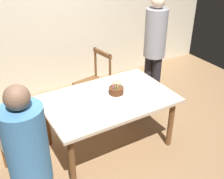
{
  "coord_description": "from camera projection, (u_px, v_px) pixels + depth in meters",
  "views": [
    {
      "loc": [
        -1.41,
        -2.49,
        2.47
      ],
      "look_at": [
        0.05,
        0.0,
        0.82
      ],
      "focal_mm": 44.29,
      "sensor_mm": 36.0,
      "label": 1
    }
  ],
  "objects": [
    {
      "name": "ground",
      "position": [
        109.0,
        144.0,
        3.71
      ],
      "size": [
        6.4,
        6.4,
        0.0
      ],
      "primitive_type": "plane",
      "color": "#93704C"
    },
    {
      "name": "back_wall",
      "position": [
        51.0,
        16.0,
        4.45
      ],
      "size": [
        6.4,
        0.1,
        2.6
      ],
      "primitive_type": "cube",
      "color": "beige",
      "rests_on": "ground"
    },
    {
      "name": "dining_table",
      "position": [
        108.0,
        103.0,
        3.39
      ],
      "size": [
        1.56,
        1.01,
        0.72
      ],
      "color": "beige",
      "rests_on": "ground"
    },
    {
      "name": "birthday_cake",
      "position": [
        116.0,
        91.0,
        3.4
      ],
      "size": [
        0.28,
        0.28,
        0.16
      ],
      "color": "silver",
      "rests_on": "dining_table"
    },
    {
      "name": "plate_near_celebrant",
      "position": [
        84.0,
        117.0,
        2.98
      ],
      "size": [
        0.22,
        0.22,
        0.01
      ],
      "primitive_type": "cylinder",
      "color": "white",
      "rests_on": "dining_table"
    },
    {
      "name": "plate_far_side",
      "position": [
        94.0,
        91.0,
        3.48
      ],
      "size": [
        0.22,
        0.22,
        0.01
      ],
      "primitive_type": "cylinder",
      "color": "white",
      "rests_on": "dining_table"
    },
    {
      "name": "plate_near_guest",
      "position": [
        151.0,
        96.0,
        3.38
      ],
      "size": [
        0.22,
        0.22,
        0.01
      ],
      "primitive_type": "cylinder",
      "color": "white",
      "rests_on": "dining_table"
    },
    {
      "name": "fork_near_celebrant",
      "position": [
        71.0,
        122.0,
        2.91
      ],
      "size": [
        0.18,
        0.02,
        0.01
      ],
      "primitive_type": "cube",
      "rotation": [
        0.0,
        0.0,
        0.03
      ],
      "color": "silver",
      "rests_on": "dining_table"
    },
    {
      "name": "fork_far_side",
      "position": [
        83.0,
        95.0,
        3.4
      ],
      "size": [
        0.18,
        0.04,
        0.01
      ],
      "primitive_type": "cube",
      "rotation": [
        0.0,
        0.0,
        -0.11
      ],
      "color": "silver",
      "rests_on": "dining_table"
    },
    {
      "name": "fork_near_guest",
      "position": [
        140.0,
        99.0,
        3.31
      ],
      "size": [
        0.18,
        0.05,
        0.01
      ],
      "primitive_type": "cube",
      "rotation": [
        0.0,
        0.0,
        -0.21
      ],
      "color": "silver",
      "rests_on": "dining_table"
    },
    {
      "name": "chair_spindle_back",
      "position": [
        94.0,
        84.0,
        4.2
      ],
      "size": [
        0.5,
        0.5,
        0.95
      ],
      "color": "brown",
      "rests_on": "ground"
    },
    {
      "name": "chair_upholstered",
      "position": [
        11.0,
        137.0,
        3.01
      ],
      "size": [
        0.5,
        0.5,
        0.95
      ],
      "color": "beige",
      "rests_on": "ground"
    },
    {
      "name": "person_celebrant",
      "position": [
        30.0,
        165.0,
        2.11
      ],
      "size": [
        0.32,
        0.32,
        1.61
      ],
      "color": "#262328",
      "rests_on": "ground"
    },
    {
      "name": "person_guest",
      "position": [
        155.0,
        46.0,
        4.09
      ],
      "size": [
        0.32,
        0.32,
        1.74
      ],
      "color": "#262328",
      "rests_on": "ground"
    }
  ]
}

